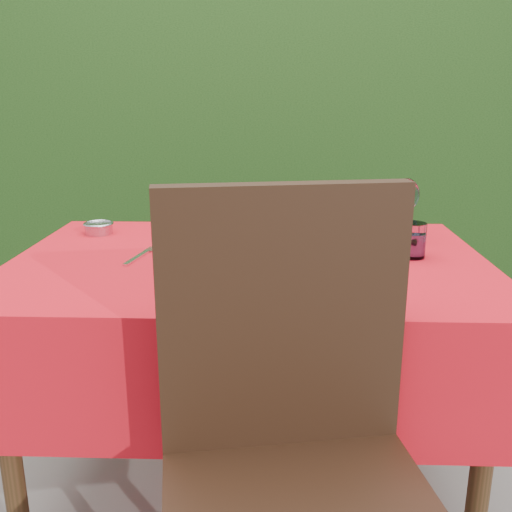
{
  "coord_description": "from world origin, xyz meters",
  "views": [
    {
      "loc": [
        0.07,
        -1.46,
        1.17
      ],
      "look_at": [
        0.02,
        -0.05,
        0.77
      ],
      "focal_mm": 40.0,
      "sensor_mm": 36.0,
      "label": 1
    }
  ],
  "objects_px": {
    "pizza_plate": "(244,268)",
    "steel_ramekin": "(99,229)",
    "wine_glass": "(406,197)",
    "water_glass": "(412,242)",
    "chair_near": "(293,441)",
    "fork": "(137,257)",
    "chair_far": "(279,282)",
    "pasta_plate": "(282,229)"
  },
  "relations": [
    {
      "from": "steel_ramekin",
      "to": "wine_glass",
      "type": "bearing_deg",
      "value": -2.92
    },
    {
      "from": "water_glass",
      "to": "fork",
      "type": "height_order",
      "value": "water_glass"
    },
    {
      "from": "chair_far",
      "to": "pasta_plate",
      "type": "height_order",
      "value": "chair_far"
    },
    {
      "from": "chair_near",
      "to": "water_glass",
      "type": "height_order",
      "value": "chair_near"
    },
    {
      "from": "pasta_plate",
      "to": "chair_near",
      "type": "bearing_deg",
      "value": -88.99
    },
    {
      "from": "chair_near",
      "to": "fork",
      "type": "distance_m",
      "value": 0.72
    },
    {
      "from": "pizza_plate",
      "to": "wine_glass",
      "type": "relative_size",
      "value": 1.65
    },
    {
      "from": "pizza_plate",
      "to": "chair_far",
      "type": "bearing_deg",
      "value": 83.28
    },
    {
      "from": "water_glass",
      "to": "wine_glass",
      "type": "bearing_deg",
      "value": 84.44
    },
    {
      "from": "wine_glass",
      "to": "chair_near",
      "type": "bearing_deg",
      "value": -113.62
    },
    {
      "from": "chair_near",
      "to": "fork",
      "type": "xyz_separation_m",
      "value": [
        -0.4,
        0.57,
        0.17
      ]
    },
    {
      "from": "pizza_plate",
      "to": "pasta_plate",
      "type": "height_order",
      "value": "pasta_plate"
    },
    {
      "from": "chair_far",
      "to": "water_glass",
      "type": "distance_m",
      "value": 0.73
    },
    {
      "from": "pizza_plate",
      "to": "water_glass",
      "type": "height_order",
      "value": "water_glass"
    },
    {
      "from": "chair_near",
      "to": "pasta_plate",
      "type": "xyz_separation_m",
      "value": [
        -0.01,
        0.82,
        0.19
      ]
    },
    {
      "from": "water_glass",
      "to": "fork",
      "type": "distance_m",
      "value": 0.73
    },
    {
      "from": "pizza_plate",
      "to": "pasta_plate",
      "type": "relative_size",
      "value": 1.28
    },
    {
      "from": "wine_glass",
      "to": "steel_ramekin",
      "type": "distance_m",
      "value": 0.94
    },
    {
      "from": "water_glass",
      "to": "fork",
      "type": "xyz_separation_m",
      "value": [
        -0.73,
        -0.04,
        -0.04
      ]
    },
    {
      "from": "water_glass",
      "to": "steel_ramekin",
      "type": "relative_size",
      "value": 1.11
    },
    {
      "from": "pizza_plate",
      "to": "water_glass",
      "type": "xyz_separation_m",
      "value": [
        0.44,
        0.2,
        0.02
      ]
    },
    {
      "from": "pizza_plate",
      "to": "steel_ramekin",
      "type": "xyz_separation_m",
      "value": [
        -0.48,
        0.43,
        -0.01
      ]
    },
    {
      "from": "chair_far",
      "to": "pasta_plate",
      "type": "relative_size",
      "value": 3.52
    },
    {
      "from": "pizza_plate",
      "to": "water_glass",
      "type": "bearing_deg",
      "value": 24.29
    },
    {
      "from": "pizza_plate",
      "to": "chair_near",
      "type": "bearing_deg",
      "value": -75.14
    },
    {
      "from": "steel_ramekin",
      "to": "chair_far",
      "type": "bearing_deg",
      "value": 30.14
    },
    {
      "from": "steel_ramekin",
      "to": "pasta_plate",
      "type": "bearing_deg",
      "value": -2.11
    },
    {
      "from": "wine_glass",
      "to": "fork",
      "type": "height_order",
      "value": "wine_glass"
    },
    {
      "from": "pizza_plate",
      "to": "water_glass",
      "type": "relative_size",
      "value": 3.25
    },
    {
      "from": "wine_glass",
      "to": "chair_far",
      "type": "bearing_deg",
      "value": 134.27
    },
    {
      "from": "pizza_plate",
      "to": "water_glass",
      "type": "distance_m",
      "value": 0.48
    },
    {
      "from": "pasta_plate",
      "to": "pizza_plate",
      "type": "bearing_deg",
      "value": -103.07
    },
    {
      "from": "pizza_plate",
      "to": "steel_ramekin",
      "type": "bearing_deg",
      "value": 138.0
    },
    {
      "from": "chair_near",
      "to": "pasta_plate",
      "type": "bearing_deg",
      "value": 80.64
    },
    {
      "from": "water_glass",
      "to": "wine_glass",
      "type": "height_order",
      "value": "wine_glass"
    },
    {
      "from": "pasta_plate",
      "to": "fork",
      "type": "relative_size",
      "value": 1.23
    },
    {
      "from": "pizza_plate",
      "to": "fork",
      "type": "bearing_deg",
      "value": 151.62
    },
    {
      "from": "pizza_plate",
      "to": "pasta_plate",
      "type": "distance_m",
      "value": 0.42
    },
    {
      "from": "pasta_plate",
      "to": "chair_far",
      "type": "bearing_deg",
      "value": 90.89
    },
    {
      "from": "wine_glass",
      "to": "pizza_plate",
      "type": "bearing_deg",
      "value": -140.07
    },
    {
      "from": "chair_far",
      "to": "wine_glass",
      "type": "xyz_separation_m",
      "value": [
        0.37,
        -0.38,
        0.39
      ]
    },
    {
      "from": "pizza_plate",
      "to": "wine_glass",
      "type": "distance_m",
      "value": 0.6
    }
  ]
}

